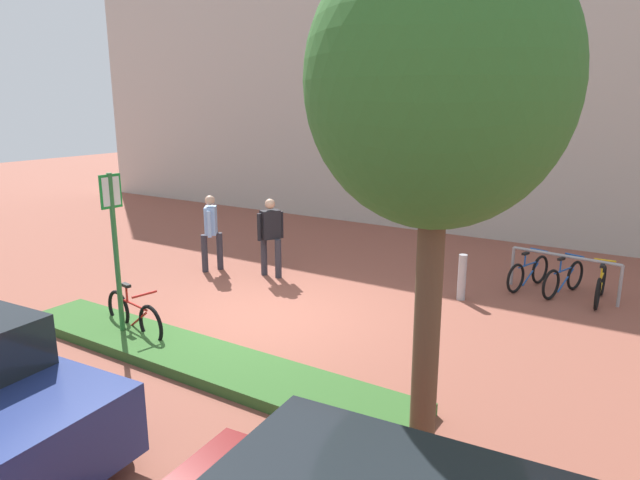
# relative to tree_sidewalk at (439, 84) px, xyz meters

# --- Properties ---
(ground_plane) EXTENTS (60.00, 60.00, 0.00)m
(ground_plane) POSITION_rel_tree_sidewalk_xyz_m (-3.83, 2.22, -3.89)
(ground_plane) COLOR brown
(building_facade) EXTENTS (28.00, 1.20, 10.00)m
(building_facade) POSITION_rel_tree_sidewalk_xyz_m (-3.83, 10.79, 1.11)
(building_facade) COLOR #B2ADA3
(building_facade) RESTS_ON ground
(planter_strip) EXTENTS (7.00, 1.10, 0.16)m
(planter_strip) POSITION_rel_tree_sidewalk_xyz_m (-3.60, 0.18, -3.81)
(planter_strip) COLOR #336028
(planter_strip) RESTS_ON ground
(tree_sidewalk) EXTENTS (2.57, 2.57, 5.34)m
(tree_sidewalk) POSITION_rel_tree_sidewalk_xyz_m (0.00, 0.00, 0.00)
(tree_sidewalk) COLOR brown
(tree_sidewalk) RESTS_ON ground
(parking_sign_post) EXTENTS (0.08, 0.36, 2.69)m
(parking_sign_post) POSITION_rel_tree_sidewalk_xyz_m (-5.22, 0.18, -2.15)
(parking_sign_post) COLOR #2D7238
(parking_sign_post) RESTS_ON ground
(bike_at_sign) EXTENTS (1.66, 0.47, 0.86)m
(bike_at_sign) POSITION_rel_tree_sidewalk_xyz_m (-5.15, 0.37, -3.54)
(bike_at_sign) COLOR black
(bike_at_sign) RESTS_ON ground
(bike_rack_cluster) EXTENTS (2.09, 1.66, 0.83)m
(bike_rack_cluster) POSITION_rel_tree_sidewalk_xyz_m (0.35, 6.29, -3.54)
(bike_rack_cluster) COLOR #99999E
(bike_rack_cluster) RESTS_ON ground
(bollard_steel) EXTENTS (0.16, 0.16, 0.90)m
(bollard_steel) POSITION_rel_tree_sidewalk_xyz_m (-1.25, 4.94, -3.44)
(bollard_steel) COLOR #ADADB2
(bollard_steel) RESTS_ON ground
(person_shirt_white) EXTENTS (0.43, 0.51, 1.72)m
(person_shirt_white) POSITION_rel_tree_sidewalk_xyz_m (-6.65, 3.81, -2.91)
(person_shirt_white) COLOR #2D2D38
(person_shirt_white) RESTS_ON ground
(person_suited_navy) EXTENTS (0.53, 0.55, 1.72)m
(person_suited_navy) POSITION_rel_tree_sidewalk_xyz_m (-5.26, 4.17, -2.91)
(person_suited_navy) COLOR #2D2D38
(person_suited_navy) RESTS_ON ground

